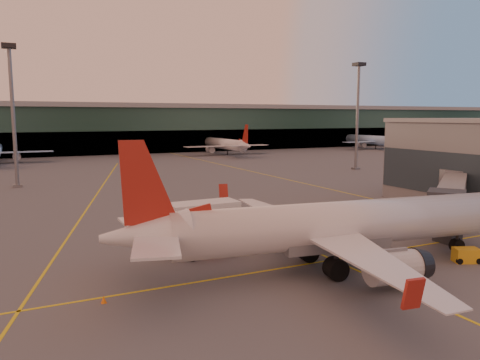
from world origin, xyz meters
name	(u,v)px	position (x,y,z in m)	size (l,w,h in m)	color
ground	(320,287)	(0.00, 0.00, 0.00)	(600.00, 600.00, 0.00)	#4C4F54
taxi_markings	(111,201)	(-7.32, 44.49, 0.01)	(100.12, 173.00, 0.01)	yellow
terminal	(77,129)	(0.00, 141.79, 8.76)	(400.00, 20.00, 17.60)	#19382D
mast_west_near	(13,105)	(-20.00, 66.00, 14.86)	(2.40, 2.40, 25.60)	slate
mast_east_near	(358,108)	(55.00, 62.00, 14.86)	(2.40, 2.40, 25.60)	slate
distant_aircraft_row	(11,163)	(-21.00, 118.00, 0.00)	(290.00, 34.00, 13.00)	#91BFF2
main_airplane	(331,227)	(3.29, 3.13, 3.63)	(36.94, 33.44, 11.16)	silver
jet_bridge	(453,192)	(26.65, 10.42, 3.85)	(20.95, 16.84, 5.63)	slate
catering_truck	(205,225)	(-4.81, 11.57, 2.84)	(6.52, 3.07, 5.00)	red
gpu_cart	(466,255)	(15.17, -0.74, 0.62)	(2.52, 2.07, 1.28)	gold
pushback_tug	(449,210)	(30.24, 13.85, 0.76)	(4.08, 3.21, 1.86)	black
cone_tail	(104,300)	(-15.37, 3.97, 0.25)	(0.40, 0.40, 0.51)	orange
cone_wing_left	(246,226)	(3.52, 19.48, 0.23)	(0.37, 0.37, 0.48)	orange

